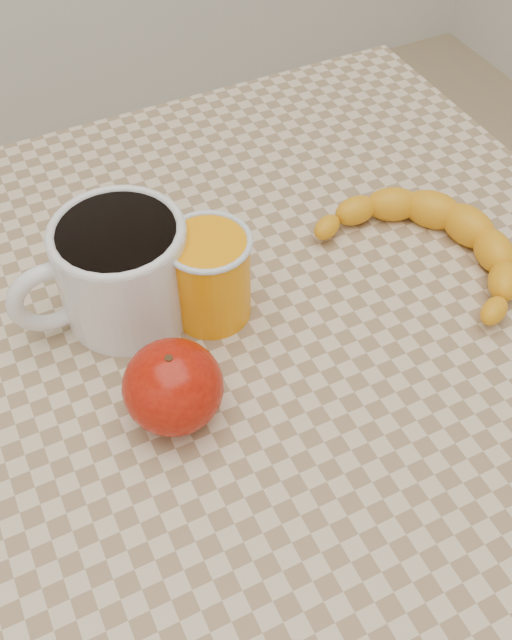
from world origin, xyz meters
name	(u,v)px	position (x,y,z in m)	size (l,w,h in m)	color
ground	(256,606)	(0.00, 0.00, 0.00)	(3.00, 3.00, 0.00)	tan
table	(256,386)	(0.00, 0.00, 0.66)	(0.80, 0.80, 0.75)	beige
coffee_mug	(119,268)	(-0.10, 0.08, 0.81)	(0.17, 0.13, 0.10)	white
orange_juice_glass	(210,275)	(-0.03, 0.05, 0.80)	(0.08, 0.08, 0.09)	orange
apple	(173,387)	(-0.10, -0.05, 0.79)	(0.11, 0.11, 0.08)	#8E0B04
banana	(431,245)	(0.20, 0.01, 0.77)	(0.24, 0.29, 0.04)	#FBA916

